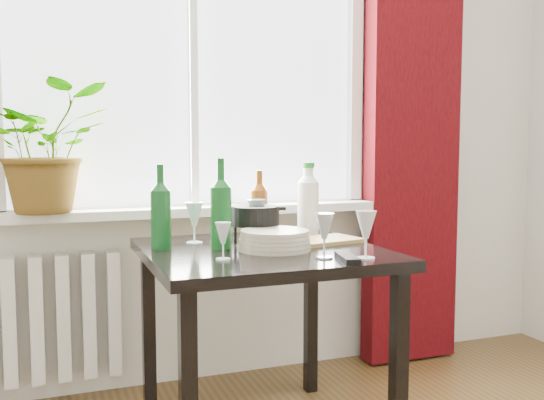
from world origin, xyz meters
name	(u,v)px	position (x,y,z in m)	size (l,w,h in m)	color
window	(192,40)	(0.00, 2.22, 1.60)	(1.72, 0.08, 1.62)	white
windowsill	(197,210)	(0.00, 2.15, 0.82)	(1.72, 0.20, 0.04)	white
curtain	(412,111)	(1.12, 2.12, 1.30)	(0.50, 0.12, 2.56)	#340408
radiator	(23,321)	(-0.75, 2.18, 0.38)	(0.80, 0.10, 0.55)	silver
table	(262,273)	(0.10, 1.55, 0.65)	(0.85, 0.85, 0.74)	black
potted_plant	(47,147)	(-0.64, 2.10, 1.11)	(0.48, 0.42, 0.53)	#246A1C
wine_bottle_left	(161,206)	(-0.25, 1.66, 0.90)	(0.07, 0.07, 0.32)	#0D4418
wine_bottle_right	(221,203)	(-0.04, 1.60, 0.91)	(0.08, 0.08, 0.34)	#0E4A17
bottle_amber	(259,203)	(0.19, 1.83, 0.88)	(0.07, 0.07, 0.28)	brown
cleaning_bottle	(308,198)	(0.40, 1.80, 0.90)	(0.09, 0.09, 0.32)	white
wineglass_front_right	(324,235)	(0.23, 1.28, 0.82)	(0.07, 0.07, 0.16)	#B1B6BF
wineglass_far_right	(366,234)	(0.35, 1.22, 0.82)	(0.07, 0.07, 0.17)	silver
wineglass_back_center	(256,220)	(0.13, 1.69, 0.83)	(0.07, 0.07, 0.17)	silver
wineglass_back_left	(194,223)	(-0.11, 1.74, 0.82)	(0.07, 0.07, 0.16)	white
wineglass_front_left	(223,241)	(-0.10, 1.37, 0.80)	(0.05, 0.05, 0.13)	white
plate_stack	(275,240)	(0.13, 1.50, 0.78)	(0.27, 0.27, 0.07)	#BCB39C
fondue_pot	(255,224)	(0.12, 1.67, 0.81)	(0.22, 0.19, 0.15)	black
tv_remote	(347,258)	(0.28, 1.23, 0.75)	(0.05, 0.17, 0.02)	black
cutting_board	(323,240)	(0.37, 1.59, 0.75)	(0.28, 0.18, 0.02)	#A18548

